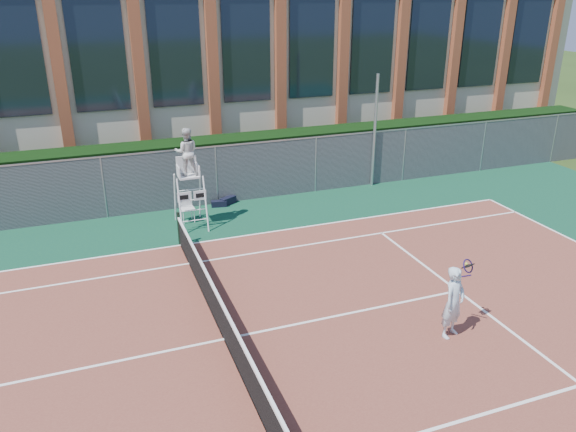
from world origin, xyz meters
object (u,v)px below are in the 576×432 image
object	(u,v)px
plastic_chair	(186,204)
steel_pole	(375,131)
umpire_chair	(187,155)
tennis_player	(454,302)

from	to	relation	value
plastic_chair	steel_pole	bearing A→B (deg)	8.56
steel_pole	umpire_chair	size ratio (longest dim) A/B	1.32
steel_pole	tennis_player	xyz separation A→B (m)	(-3.54, -10.36, -1.35)
plastic_chair	tennis_player	world-z (taller)	tennis_player
umpire_chair	tennis_player	size ratio (longest dim) A/B	1.95
umpire_chair	plastic_chair	xyz separation A→B (m)	(-0.06, 0.46, -1.90)
plastic_chair	tennis_player	size ratio (longest dim) A/B	0.57
steel_pole	plastic_chair	size ratio (longest dim) A/B	4.49
plastic_chair	tennis_player	xyz separation A→B (m)	(4.37, -9.17, 0.30)
steel_pole	plastic_chair	xyz separation A→B (m)	(-7.90, -1.19, -1.66)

